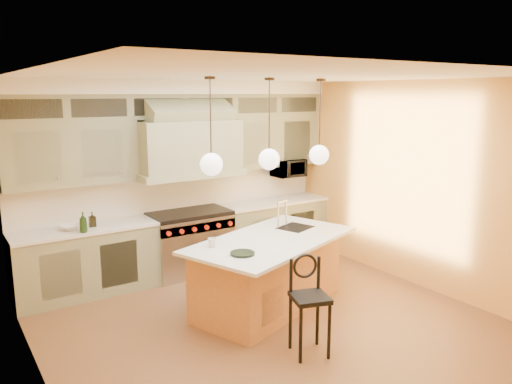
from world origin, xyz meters
TOP-DOWN VIEW (x-y plane):
  - floor at (0.00, 0.00)m, footprint 5.00×5.00m
  - ceiling at (0.00, 0.00)m, footprint 5.00×5.00m
  - wall_back at (0.00, 2.50)m, footprint 5.00×0.00m
  - wall_front at (0.00, -2.50)m, footprint 5.00×0.00m
  - wall_left at (-2.50, 0.00)m, footprint 0.00×5.00m
  - wall_right at (2.50, 0.00)m, footprint 0.00×5.00m
  - back_cabinetry at (0.00, 2.23)m, footprint 5.00×0.77m
  - range at (0.00, 2.14)m, footprint 1.20×0.74m
  - kitchen_island at (0.28, 0.45)m, footprint 2.53×1.89m
  - counter_stool at (-0.04, -0.74)m, footprint 0.46×0.46m
  - microwave at (1.95, 2.25)m, footprint 0.54×0.37m
  - oil_bottle_a at (-1.62, 1.92)m, footprint 0.10×0.10m
  - oil_bottle_b at (-1.44, 2.15)m, footprint 0.10×0.10m
  - fruit_bowl at (-1.72, 2.15)m, footprint 0.30×0.30m
  - cup at (-0.49, 0.52)m, footprint 0.12×0.12m
  - pendant_left at (-0.52, 0.45)m, footprint 0.26×0.26m
  - pendant_center at (0.28, 0.45)m, footprint 0.26×0.26m
  - pendant_right at (1.08, 0.45)m, footprint 0.26×0.26m

SIDE VIEW (x-z plane):
  - floor at x=0.00m, z-range 0.00..0.00m
  - kitchen_island at x=0.28m, z-range -0.20..1.15m
  - range at x=0.00m, z-range 0.01..0.97m
  - counter_stool at x=-0.04m, z-range 0.07..1.12m
  - cup at x=-0.49m, z-range 0.92..1.02m
  - fruit_bowl at x=-1.72m, z-range 0.94..1.01m
  - oil_bottle_b at x=-1.44m, z-range 0.94..1.14m
  - oil_bottle_a at x=-1.62m, z-range 0.94..1.21m
  - back_cabinetry at x=0.00m, z-range -0.02..2.88m
  - microwave at x=1.95m, z-range 1.30..1.60m
  - wall_back at x=0.00m, z-range -1.05..3.95m
  - wall_front at x=0.00m, z-range -1.05..3.95m
  - wall_left at x=-2.50m, z-range -1.05..3.95m
  - wall_right at x=2.50m, z-range -1.05..3.95m
  - pendant_left at x=-0.52m, z-range 1.39..2.50m
  - pendant_center at x=0.28m, z-range 1.39..2.50m
  - pendant_right at x=1.08m, z-range 1.39..2.50m
  - ceiling at x=0.00m, z-range 2.90..2.90m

